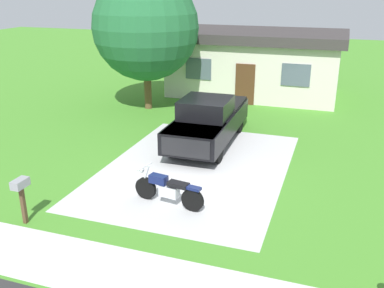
% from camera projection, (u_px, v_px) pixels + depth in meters
% --- Properties ---
extents(ground_plane, '(80.00, 80.00, 0.00)m').
position_uv_depth(ground_plane, '(196.00, 168.00, 14.88)').
color(ground_plane, '#45882A').
extents(driveway_pad, '(5.98, 8.52, 0.01)m').
position_uv_depth(driveway_pad, '(196.00, 168.00, 14.88)').
color(driveway_pad, '#BDBDBD').
rests_on(driveway_pad, ground).
extents(sidewalk_strip, '(36.00, 1.80, 0.01)m').
position_uv_depth(sidewalk_strip, '(110.00, 271.00, 9.56)').
color(sidewalk_strip, silver).
rests_on(sidewalk_strip, ground).
extents(motorcycle, '(2.20, 0.74, 1.09)m').
position_uv_depth(motorcycle, '(168.00, 189.00, 12.28)').
color(motorcycle, black).
rests_on(motorcycle, ground).
extents(pickup_truck, '(2.10, 5.66, 1.90)m').
position_uv_depth(pickup_truck, '(209.00, 120.00, 16.91)').
color(pickup_truck, black).
rests_on(pickup_truck, ground).
extents(mailbox, '(0.26, 0.48, 1.26)m').
position_uv_depth(mailbox, '(21.00, 189.00, 11.14)').
color(mailbox, '#4C3823').
rests_on(mailbox, ground).
extents(shade_tree, '(5.06, 5.06, 6.51)m').
position_uv_depth(shade_tree, '(146.00, 27.00, 20.59)').
color(shade_tree, brown).
rests_on(shade_tree, ground).
extents(neighbor_house, '(9.60, 5.60, 3.50)m').
position_uv_depth(neighbor_house, '(255.00, 62.00, 24.29)').
color(neighbor_house, beige).
rests_on(neighbor_house, ground).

